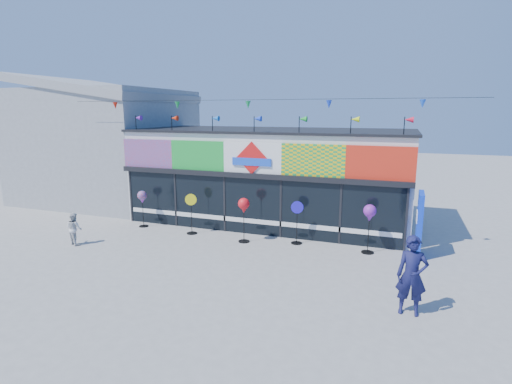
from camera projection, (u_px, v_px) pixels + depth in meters
The scene contains 11 objects.
ground at pixel (216, 263), 13.05m from camera, with size 80.00×80.00×0.00m, color gray.
kite_shop at pixel (272, 175), 18.11m from camera, with size 16.00×5.70×5.31m.
neighbour_building at pixel (107, 142), 22.20m from camera, with size 8.18×7.20×6.87m.
blue_sign at pixel (419, 225), 13.50m from camera, with size 0.20×1.11×2.23m.
spinner_0 at pixel (142, 198), 16.98m from camera, with size 0.40×0.40×1.57m.
spinner_1 at pixel (191, 213), 16.06m from camera, with size 0.45×0.42×1.65m.
spinner_2 at pixel (244, 207), 14.94m from camera, with size 0.43×0.43×1.71m.
spinner_3 at pixel (297, 221), 14.85m from camera, with size 0.44×0.41×1.63m.
spinner_4 at pixel (370, 214), 13.75m from camera, with size 0.44×0.44×1.74m.
adult_man at pixel (412, 276), 9.63m from camera, with size 0.72×0.47×1.98m, color #151743.
child at pixel (74, 228), 14.83m from camera, with size 0.59×0.34×1.21m, color silver.
Camera 1 is at (5.45, -11.13, 4.89)m, focal length 28.00 mm.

